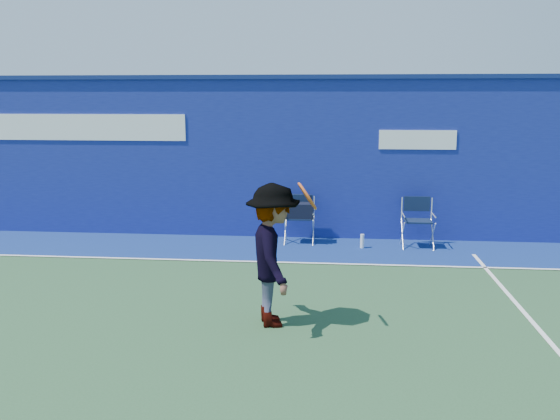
# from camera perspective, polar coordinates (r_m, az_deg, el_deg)

# --- Properties ---
(ground) EXTENTS (80.00, 80.00, 0.00)m
(ground) POSITION_cam_1_polar(r_m,az_deg,el_deg) (7.00, -12.81, -11.92)
(ground) COLOR #274A2B
(ground) RESTS_ON ground
(stadium_wall) EXTENTS (24.00, 0.50, 3.08)m
(stadium_wall) POSITION_cam_1_polar(r_m,az_deg,el_deg) (11.57, -5.17, 5.21)
(stadium_wall) COLOR navy
(stadium_wall) RESTS_ON ground
(out_of_bounds_strip) EXTENTS (24.00, 1.80, 0.01)m
(out_of_bounds_strip) POSITION_cam_1_polar(r_m,az_deg,el_deg) (10.77, -6.07, -3.59)
(out_of_bounds_strip) COLOR navy
(out_of_bounds_strip) RESTS_ON ground
(court_lines) EXTENTS (24.00, 12.00, 0.01)m
(court_lines) POSITION_cam_1_polar(r_m,az_deg,el_deg) (7.53, -11.39, -10.12)
(court_lines) COLOR white
(court_lines) RESTS_ON out_of_bounds_strip
(directors_chair_left) EXTENTS (0.52, 0.48, 0.88)m
(directors_chair_left) POSITION_cam_1_polar(r_m,az_deg,el_deg) (10.99, 1.89, -1.27)
(directors_chair_left) COLOR silver
(directors_chair_left) RESTS_ON ground
(directors_chair_right) EXTENTS (0.54, 0.48, 0.90)m
(directors_chair_right) POSITION_cam_1_polar(r_m,az_deg,el_deg) (10.96, 13.09, -2.08)
(directors_chair_right) COLOR silver
(directors_chair_right) RESTS_ON ground
(water_bottle) EXTENTS (0.07, 0.07, 0.26)m
(water_bottle) POSITION_cam_1_polar(r_m,az_deg,el_deg) (10.73, 7.91, -3.00)
(water_bottle) COLOR white
(water_bottle) RESTS_ON ground
(tennis_player) EXTENTS (0.99, 1.22, 1.74)m
(tennis_player) POSITION_cam_1_polar(r_m,az_deg,el_deg) (6.97, -0.65, -4.34)
(tennis_player) COLOR #EA4738
(tennis_player) RESTS_ON ground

